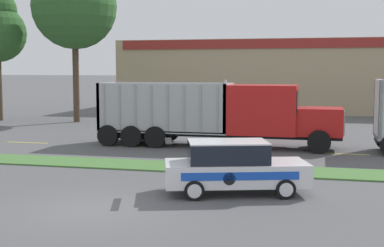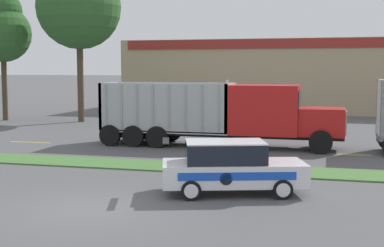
# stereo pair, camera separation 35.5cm
# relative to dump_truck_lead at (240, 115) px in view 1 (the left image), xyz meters

# --- Properties ---
(ground_plane) EXTENTS (600.00, 600.00, 0.00)m
(ground_plane) POSITION_rel_dump_truck_lead_xyz_m (-2.24, -12.87, -1.61)
(ground_plane) COLOR #515154
(grass_verge) EXTENTS (120.00, 2.13, 0.06)m
(grass_verge) POSITION_rel_dump_truck_lead_xyz_m (-2.24, -6.13, -1.58)
(grass_verge) COLOR #477538
(grass_verge) RESTS_ON ground_plane
(centre_line_3) EXTENTS (2.40, 0.14, 0.01)m
(centre_line_3) POSITION_rel_dump_truck_lead_xyz_m (-11.24, -1.06, -1.61)
(centre_line_3) COLOR yellow
(centre_line_3) RESTS_ON ground_plane
(centre_line_4) EXTENTS (2.40, 0.14, 0.01)m
(centre_line_4) POSITION_rel_dump_truck_lead_xyz_m (-5.84, -1.06, -1.61)
(centre_line_4) COLOR yellow
(centre_line_4) RESTS_ON ground_plane
(centre_line_5) EXTENTS (2.40, 0.14, 0.01)m
(centre_line_5) POSITION_rel_dump_truck_lead_xyz_m (-0.44, -1.06, -1.61)
(centre_line_5) COLOR yellow
(centre_line_5) RESTS_ON ground_plane
(centre_line_6) EXTENTS (2.40, 0.14, 0.01)m
(centre_line_6) POSITION_rel_dump_truck_lead_xyz_m (4.96, -1.06, -1.61)
(centre_line_6) COLOR yellow
(centre_line_6) RESTS_ON ground_plane
(dump_truck_lead) EXTENTS (12.18, 2.78, 3.38)m
(dump_truck_lead) POSITION_rel_dump_truck_lead_xyz_m (0.00, 0.00, 0.00)
(dump_truck_lead) COLOR black
(dump_truck_lead) RESTS_ON ground_plane
(rally_car) EXTENTS (4.77, 3.03, 1.70)m
(rally_car) POSITION_rel_dump_truck_lead_xyz_m (1.30, -10.00, -0.76)
(rally_car) COLOR white
(rally_car) RESTS_ON ground_plane
(store_building_backdrop) EXTENTS (29.20, 12.10, 6.50)m
(store_building_backdrop) POSITION_rel_dump_truck_lead_xyz_m (0.19, 25.70, 1.64)
(store_building_backdrop) COLOR tan
(store_building_backdrop) RESTS_ON ground_plane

